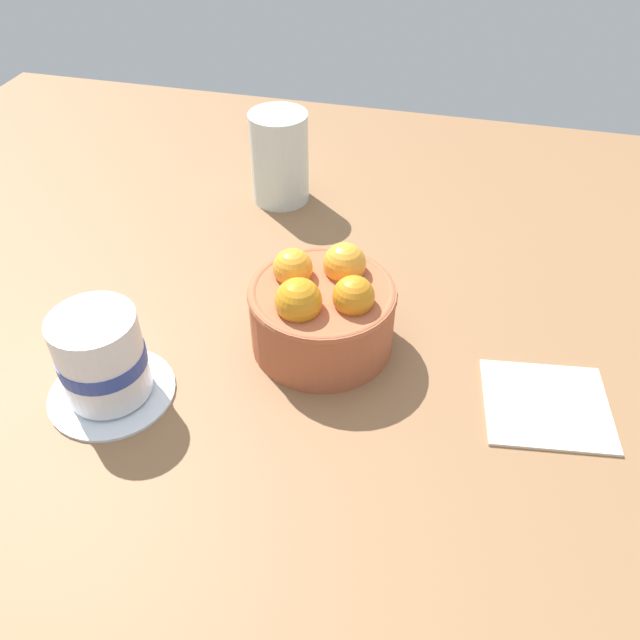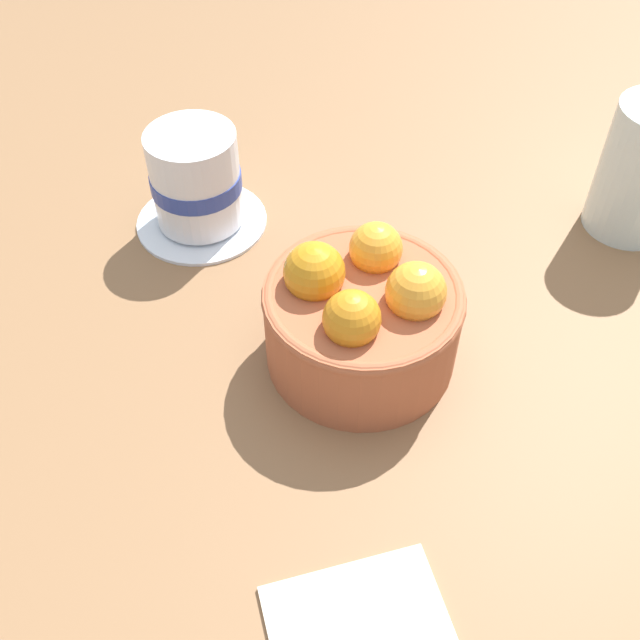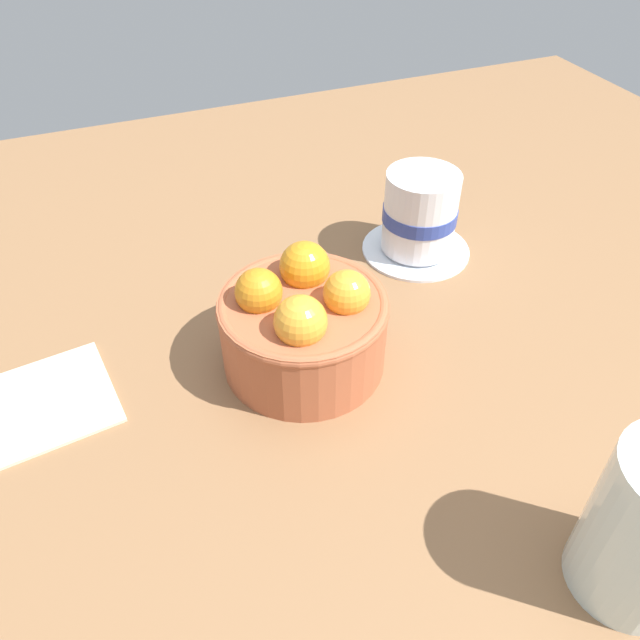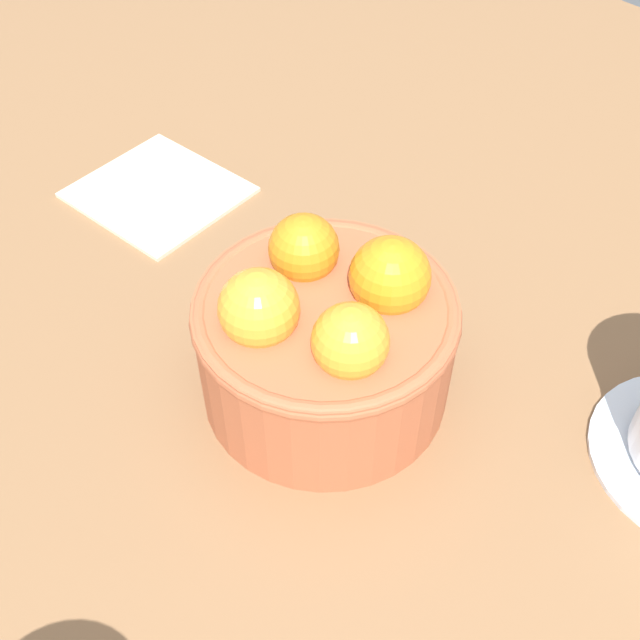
{
  "view_description": "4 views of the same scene",
  "coord_description": "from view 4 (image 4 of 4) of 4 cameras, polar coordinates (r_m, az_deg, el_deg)",
  "views": [
    {
      "loc": [
        10.72,
        -43.5,
        42.29
      ],
      "look_at": [
        0.44,
        -2.61,
        5.19
      ],
      "focal_mm": 36.5,
      "sensor_mm": 36.0,
      "label": 1
    },
    {
      "loc": [
        33.26,
        -7.31,
        40.52
      ],
      "look_at": [
        -1.49,
        -2.66,
        2.51
      ],
      "focal_mm": 41.75,
      "sensor_mm": 36.0,
      "label": 2
    },
    {
      "loc": [
        12.36,
        34.52,
        36.69
      ],
      "look_at": [
        -2.0,
        -1.48,
        2.69
      ],
      "focal_mm": 34.98,
      "sensor_mm": 36.0,
      "label": 3
    },
    {
      "loc": [
        -19.08,
        17.81,
        33.16
      ],
      "look_at": [
        1.25,
        -0.77,
        3.82
      ],
      "focal_mm": 43.06,
      "sensor_mm": 36.0,
      "label": 4
    }
  ],
  "objects": [
    {
      "name": "ground_plane",
      "position": [
        0.44,
        0.36,
        -6.98
      ],
      "size": [
        134.24,
        107.74,
        4.97
      ],
      "primitive_type": "cube",
      "color": "brown"
    },
    {
      "name": "terracotta_bowl",
      "position": [
        0.39,
        0.42,
        -1.19
      ],
      "size": [
        13.38,
        13.38,
        9.35
      ],
      "color": "#AD5938",
      "rests_on": "ground_plane"
    },
    {
      "name": "folded_napkin",
      "position": [
        0.56,
        -11.95,
        9.39
      ],
      "size": [
        11.75,
        10.99,
        0.6
      ],
      "primitive_type": "cube",
      "rotation": [
        0.0,
        0.0,
        0.14
      ],
      "color": "beige",
      "rests_on": "ground_plane"
    }
  ]
}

